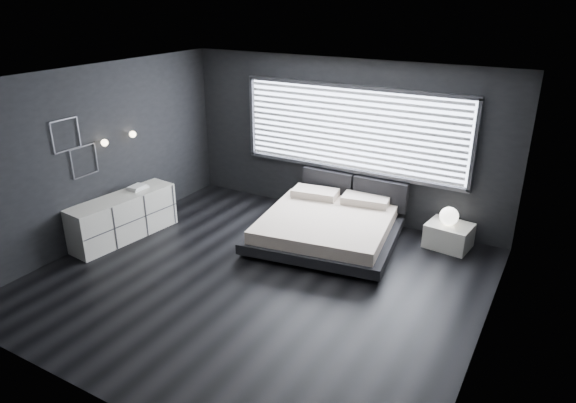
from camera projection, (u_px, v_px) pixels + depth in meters
The scene contains 12 objects.
room at pixel (256, 188), 6.79m from camera, with size 6.04×6.00×2.80m.
window at pixel (352, 130), 8.79m from camera, with size 4.14×0.09×1.52m.
headboard at pixel (353, 189), 9.08m from camera, with size 1.96×0.16×0.52m.
sconce_near at pixel (104, 143), 8.09m from camera, with size 0.18×0.11×0.11m.
sconce_far at pixel (133, 134), 8.57m from camera, with size 0.18×0.11×0.11m.
wall_art_upper at pixel (66, 135), 7.55m from camera, with size 0.01×0.48×0.48m.
wall_art_lower at pixel (84, 161), 7.93m from camera, with size 0.01×0.48×0.48m.
bed at pixel (327, 226), 8.36m from camera, with size 2.51×2.43×0.58m.
nightstand at pixel (449, 235), 8.20m from camera, with size 0.67×0.56×0.39m, color silver.
orb_lamp at pixel (449, 216), 8.06m from camera, with size 0.29×0.29×0.29m, color white.
dresser at pixel (123, 217), 8.44m from camera, with size 0.72×1.88×0.73m.
book_stack at pixel (137, 187), 8.61m from camera, with size 0.25×0.32×0.06m.
Camera 1 is at (3.53, -5.30, 3.81)m, focal length 32.00 mm.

